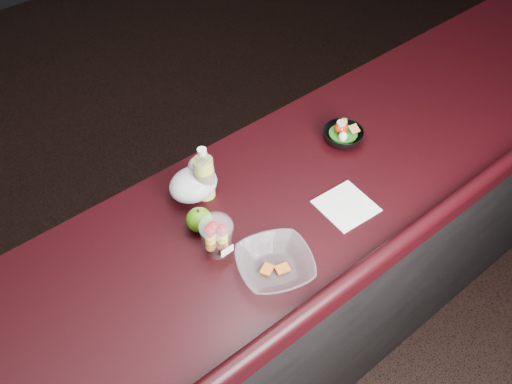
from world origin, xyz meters
The scene contains 9 objects.
room_shell centered at (0.00, 0.00, 1.83)m, with size 8.00×8.00×8.00m.
counter centered at (0.00, 0.30, 0.51)m, with size 4.06×0.71×1.02m.
lemonade_bottle centered at (-0.13, 0.47, 1.10)m, with size 0.06×0.06×0.20m.
fruit_cup centered at (-0.23, 0.27, 1.09)m, with size 0.10×0.10×0.14m.
green_apple centered at (-0.22, 0.37, 1.06)m, with size 0.08×0.08×0.08m.
plastic_bag centered at (-0.15, 0.50, 1.07)m, with size 0.16×0.13×0.12m.
snack_bowl centered at (0.39, 0.38, 1.05)m, with size 0.19×0.19×0.08m.
takeout_bowl centered at (-0.15, 0.11, 1.05)m, with size 0.28×0.28×0.05m.
paper_napkin centered at (0.18, 0.15, 1.02)m, with size 0.16×0.16×0.00m, color white.
Camera 1 is at (-0.79, -0.59, 2.35)m, focal length 40.00 mm.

